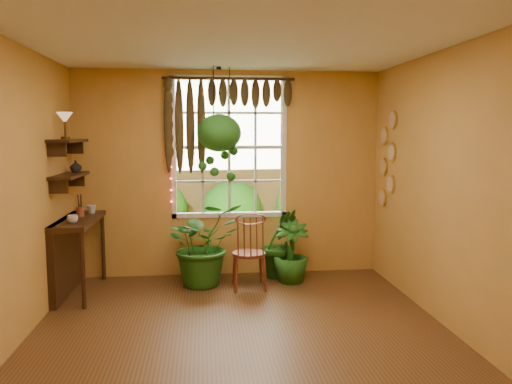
{
  "coord_description": "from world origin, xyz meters",
  "views": [
    {
      "loc": [
        -0.34,
        -4.32,
        1.88
      ],
      "look_at": [
        0.24,
        1.15,
        1.23
      ],
      "focal_mm": 35.0,
      "sensor_mm": 36.0,
      "label": 1
    }
  ],
  "objects_px": {
    "counter_ledge": "(70,248)",
    "potted_plant_mid": "(279,243)",
    "potted_plant_left": "(204,244)",
    "windsor_chair": "(249,263)",
    "hanging_basket": "(219,137)"
  },
  "relations": [
    {
      "from": "potted_plant_mid",
      "to": "hanging_basket",
      "type": "height_order",
      "value": "hanging_basket"
    },
    {
      "from": "windsor_chair",
      "to": "hanging_basket",
      "type": "height_order",
      "value": "hanging_basket"
    },
    {
      "from": "potted_plant_mid",
      "to": "hanging_basket",
      "type": "distance_m",
      "value": 1.6
    },
    {
      "from": "potted_plant_mid",
      "to": "windsor_chair",
      "type": "bearing_deg",
      "value": -132.78
    },
    {
      "from": "counter_ledge",
      "to": "potted_plant_mid",
      "type": "relative_size",
      "value": 1.33
    },
    {
      "from": "counter_ledge",
      "to": "potted_plant_mid",
      "type": "distance_m",
      "value": 2.59
    },
    {
      "from": "potted_plant_left",
      "to": "potted_plant_mid",
      "type": "distance_m",
      "value": 1.02
    },
    {
      "from": "windsor_chair",
      "to": "potted_plant_mid",
      "type": "bearing_deg",
      "value": 46.04
    },
    {
      "from": "potted_plant_left",
      "to": "potted_plant_mid",
      "type": "height_order",
      "value": "potted_plant_left"
    },
    {
      "from": "counter_ledge",
      "to": "potted_plant_left",
      "type": "height_order",
      "value": "potted_plant_left"
    },
    {
      "from": "hanging_basket",
      "to": "windsor_chair",
      "type": "bearing_deg",
      "value": -49.49
    },
    {
      "from": "hanging_basket",
      "to": "potted_plant_left",
      "type": "bearing_deg",
      "value": -140.56
    },
    {
      "from": "hanging_basket",
      "to": "counter_ledge",
      "type": "bearing_deg",
      "value": -168.71
    },
    {
      "from": "potted_plant_mid",
      "to": "hanging_basket",
      "type": "bearing_deg",
      "value": -174.35
    },
    {
      "from": "windsor_chair",
      "to": "potted_plant_left",
      "type": "distance_m",
      "value": 0.63
    }
  ]
}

